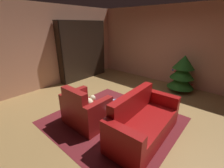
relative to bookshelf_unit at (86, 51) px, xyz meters
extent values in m
plane|color=olive|center=(2.81, -1.28, -1.10)|extent=(7.25, 7.25, 0.00)
cube|color=tan|center=(2.81, 1.62, 0.27)|extent=(6.16, 0.06, 2.75)
cube|color=tan|center=(-0.24, -1.28, 0.27)|extent=(0.06, 5.85, 2.75)
cube|color=maroon|center=(2.92, -1.69, -1.10)|extent=(2.75, 2.60, 0.01)
cube|color=black|center=(0.13, -0.12, 0.02)|extent=(0.03, 2.09, 2.25)
cube|color=black|center=(-0.02, 0.91, 0.02)|extent=(0.34, 0.03, 2.25)
cube|color=black|center=(-0.02, -1.15, 0.02)|extent=(0.34, 0.03, 2.25)
cube|color=black|center=(-0.02, -0.12, -1.09)|extent=(0.31, 2.04, 0.03)
cube|color=black|center=(-0.02, -0.12, -0.65)|extent=(0.31, 2.04, 0.03)
cube|color=black|center=(-0.02, -0.12, -0.20)|extent=(0.31, 2.04, 0.02)
cube|color=black|center=(-0.02, -0.12, 0.24)|extent=(0.31, 2.04, 0.02)
cube|color=black|center=(-0.02, -0.12, 0.68)|extent=(0.31, 2.04, 0.02)
cube|color=black|center=(-0.02, -0.12, 1.13)|extent=(0.31, 2.04, 0.03)
cube|color=black|center=(-0.15, -0.12, 0.16)|extent=(0.05, 1.14, 0.71)
cube|color=black|center=(-0.12, -0.12, 0.16)|extent=(0.03, 1.17, 0.74)
cube|color=red|center=(-0.11, 0.84, -0.96)|extent=(0.15, 0.03, 0.24)
cube|color=#423933|center=(-0.08, 0.80, -0.90)|extent=(0.21, 0.04, 0.36)
cube|color=tan|center=(-0.08, 0.75, -0.90)|extent=(0.20, 0.05, 0.37)
cube|color=#19489A|center=(-0.08, 0.70, -0.91)|extent=(0.20, 0.04, 0.34)
cube|color=#0D6390|center=(-0.09, 0.65, -0.94)|extent=(0.18, 0.05, 0.28)
cube|color=navy|center=(-0.06, 0.60, -0.95)|extent=(0.25, 0.04, 0.26)
cube|color=#482D2E|center=(-0.10, 0.56, -0.91)|extent=(0.17, 0.04, 0.33)
cube|color=#248B4D|center=(-0.06, 0.51, -0.93)|extent=(0.25, 0.03, 0.30)
cube|color=#8D579D|center=(-0.10, 0.86, -0.52)|extent=(0.17, 0.04, 0.23)
cube|color=purple|center=(-0.06, 0.81, -0.52)|extent=(0.25, 0.03, 0.23)
cube|color=navy|center=(-0.08, 0.77, -0.45)|extent=(0.21, 0.05, 0.38)
cube|color=#3D2F25|center=(-0.09, 0.71, -0.49)|extent=(0.18, 0.03, 0.29)
cube|color=navy|center=(-0.06, 0.68, -0.46)|extent=(0.24, 0.03, 0.35)
cube|color=#235080|center=(-0.10, 0.64, -0.51)|extent=(0.16, 0.03, 0.25)
cube|color=orange|center=(-0.07, 0.61, -0.46)|extent=(0.23, 0.03, 0.34)
cube|color=navy|center=(-0.07, 0.57, -0.47)|extent=(0.22, 0.04, 0.32)
cube|color=#1A517D|center=(-0.10, 0.53, -0.50)|extent=(0.15, 0.04, 0.26)
cube|color=#542B2C|center=(-0.08, 0.84, 0.82)|extent=(0.20, 0.05, 0.24)
cube|color=#2A8B46|center=(-0.08, 0.78, 0.87)|extent=(0.20, 0.05, 0.35)
cube|color=purple|center=(-0.06, 0.73, 0.82)|extent=(0.24, 0.04, 0.26)
cube|color=purple|center=(-0.07, 0.68, 0.84)|extent=(0.23, 0.05, 0.28)
cube|color=navy|center=(-0.07, 0.62, 0.86)|extent=(0.22, 0.05, 0.32)
cube|color=maroon|center=(2.51, -2.15, -0.89)|extent=(0.68, 0.71, 0.42)
cube|color=maroon|center=(2.51, -2.43, -0.44)|extent=(0.68, 0.16, 0.50)
cube|color=maroon|center=(2.93, -2.15, -0.76)|extent=(0.15, 0.71, 0.69)
cube|color=maroon|center=(2.10, -2.15, -0.76)|extent=(0.15, 0.71, 0.69)
ellipsoid|color=beige|center=(2.51, -2.08, -0.59)|extent=(0.28, 0.18, 0.18)
sphere|color=beige|center=(2.53, -1.95, -0.54)|extent=(0.13, 0.13, 0.13)
cube|color=maroon|center=(3.73, -1.70, -0.90)|extent=(0.82, 1.41, 0.41)
cube|color=maroon|center=(3.43, -1.71, -0.45)|extent=(0.22, 1.39, 0.48)
cube|color=maroon|center=(3.76, -2.48, -0.77)|extent=(0.77, 0.20, 0.68)
cube|color=maroon|center=(3.70, -0.92, -0.77)|extent=(0.77, 0.20, 0.68)
cylinder|color=black|center=(3.17, -1.64, -0.91)|extent=(0.04, 0.04, 0.39)
cylinder|color=black|center=(2.89, -1.49, -0.91)|extent=(0.04, 0.04, 0.39)
cylinder|color=black|center=(2.90, -1.81, -0.91)|extent=(0.04, 0.04, 0.39)
cylinder|color=silver|center=(2.99, -1.65, -0.71)|extent=(0.66, 0.66, 0.02)
cube|color=#467753|center=(3.04, -1.67, -0.68)|extent=(0.23, 0.15, 0.02)
cube|color=red|center=(3.04, -1.68, -0.66)|extent=(0.16, 0.12, 0.02)
cube|color=#468044|center=(3.03, -1.67, -0.64)|extent=(0.17, 0.13, 0.03)
cube|color=#38724D|center=(3.04, -1.68, -0.61)|extent=(0.24, 0.18, 0.03)
cube|color=#B8351D|center=(3.04, -1.68, -0.59)|extent=(0.18, 0.12, 0.02)
cube|color=#364989|center=(3.04, -1.67, -0.57)|extent=(0.22, 0.12, 0.02)
cylinder|color=navy|center=(2.85, -1.77, -0.60)|extent=(0.07, 0.07, 0.20)
cylinder|color=navy|center=(2.85, -1.77, -0.47)|extent=(0.03, 0.03, 0.07)
cylinder|color=brown|center=(3.51, 1.08, -1.03)|extent=(0.08, 0.08, 0.14)
cone|color=#205A1C|center=(3.51, 1.08, -0.75)|extent=(0.84, 0.84, 0.43)
cone|color=#205A1C|center=(3.51, 1.08, -0.43)|extent=(0.75, 0.75, 0.43)
cone|color=#205A1C|center=(3.51, 1.08, -0.10)|extent=(0.66, 0.66, 0.43)
sphere|color=red|center=(3.85, 1.14, -0.82)|extent=(0.05, 0.05, 0.05)
sphere|color=red|center=(3.24, 1.21, -0.50)|extent=(0.07, 0.07, 0.07)
sphere|color=blue|center=(3.22, 1.00, -0.41)|extent=(0.05, 0.05, 0.05)
sphere|color=red|center=(3.65, 1.39, -0.85)|extent=(0.07, 0.07, 0.07)
camera|label=1|loc=(4.87, -3.99, 1.02)|focal=24.37mm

